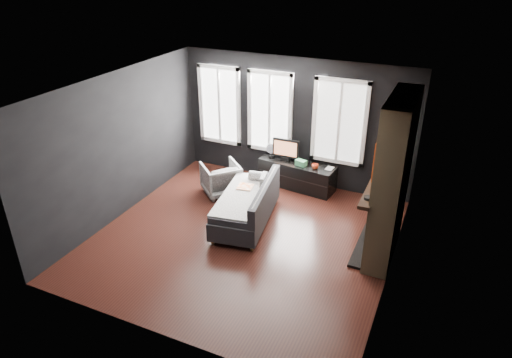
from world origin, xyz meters
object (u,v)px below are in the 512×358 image
at_px(mug, 315,166).
at_px(book, 326,164).
at_px(armchair, 221,177).
at_px(sofa, 246,202).
at_px(mantel_vase, 381,168).
at_px(media_console, 297,175).
at_px(monitor, 286,148).

xyz_separation_m(mug, book, (0.20, 0.13, 0.03)).
xyz_separation_m(armchair, book, (1.97, 0.91, 0.30)).
xyz_separation_m(sofa, mantel_vase, (2.25, 0.54, 0.91)).
distance_m(mug, book, 0.24).
bearing_deg(mug, media_console, 161.70).
distance_m(armchair, monitor, 1.50).
relative_size(sofa, mantel_vase, 9.86).
height_order(monitor, book, monitor).
height_order(armchair, media_console, armchair).
bearing_deg(sofa, armchair, 130.68).
relative_size(sofa, armchair, 2.59).
xyz_separation_m(mug, mantel_vase, (1.44, -1.05, 0.69)).
relative_size(armchair, mug, 5.43).
distance_m(media_console, mug, 0.57).
bearing_deg(sofa, book, 50.45).
xyz_separation_m(media_console, mantel_vase, (1.86, -1.19, 1.04)).
relative_size(media_console, mantel_vase, 8.50).
relative_size(sofa, media_console, 1.16).
bearing_deg(media_console, mug, -11.00).
relative_size(media_console, monitor, 2.80).
bearing_deg(sofa, mantel_vase, 4.40).
distance_m(monitor, book, 0.93).
bearing_deg(book, sofa, -120.50).
bearing_deg(book, mug, -146.42).
relative_size(armchair, monitor, 1.26).
bearing_deg(media_console, book, 6.41).
distance_m(sofa, monitor, 1.83).
bearing_deg(book, armchair, -155.25).
relative_size(armchair, mantel_vase, 3.81).
height_order(sofa, mantel_vase, mantel_vase).
height_order(armchair, mantel_vase, mantel_vase).
xyz_separation_m(sofa, mug, (0.81, 1.59, 0.22)).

